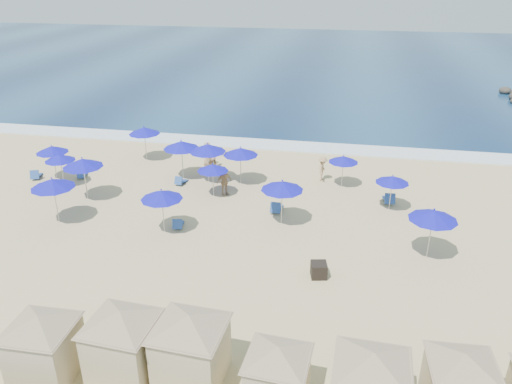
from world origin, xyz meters
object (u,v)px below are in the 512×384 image
(umbrella_2, at_px, (144,131))
(umbrella_0, at_px, (60,158))
(umbrella_13, at_px, (52,183))
(umbrella_9, at_px, (344,159))
(umbrella_5, at_px, (213,168))
(cabana_4, at_px, (371,378))
(cabana_5, at_px, (461,376))
(umbrella_7, at_px, (241,151))
(umbrella_8, at_px, (282,186))
(umbrella_11, at_px, (433,215))
(cabana_3, at_px, (278,368))
(umbrella_4, at_px, (181,145))
(cabana_2, at_px, (190,339))
(umbrella_12, at_px, (207,148))
(umbrella_1, at_px, (52,149))
(umbrella_10, at_px, (392,179))
(umbrella_6, at_px, (162,195))
(beachgoer_1, at_px, (224,182))
(beachgoer_0, at_px, (212,157))
(beachgoer_3, at_px, (207,154))
(trash_bin, at_px, (319,270))
(cabana_0, at_px, (42,338))
(cabana_1, at_px, (122,334))
(umbrella_3, at_px, (83,163))
(beachgoer_2, at_px, (323,169))

(umbrella_2, bearing_deg, umbrella_0, -122.97)
(umbrella_13, bearing_deg, umbrella_9, 27.33)
(umbrella_5, relative_size, umbrella_9, 1.01)
(cabana_4, bearing_deg, cabana_5, 15.62)
(umbrella_7, relative_size, umbrella_9, 1.19)
(umbrella_7, distance_m, umbrella_8, 6.04)
(umbrella_11, bearing_deg, cabana_3, -119.94)
(umbrella_4, relative_size, umbrella_13, 1.01)
(cabana_2, xyz_separation_m, umbrella_12, (-4.14, 16.73, 0.66))
(umbrella_11, bearing_deg, umbrella_1, 166.29)
(umbrella_4, bearing_deg, umbrella_10, -9.57)
(umbrella_6, distance_m, beachgoer_1, 5.74)
(umbrella_11, bearing_deg, beachgoer_0, 144.91)
(umbrella_9, distance_m, beachgoer_3, 9.73)
(cabana_2, xyz_separation_m, cabana_3, (3.02, -0.49, -0.24))
(cabana_4, xyz_separation_m, umbrella_0, (-19.13, 15.07, 0.21))
(trash_bin, relative_size, beachgoer_0, 0.45)
(cabana_5, xyz_separation_m, umbrella_2, (-18.36, 19.70, 0.71))
(umbrella_5, bearing_deg, cabana_0, -96.52)
(beachgoer_3, bearing_deg, cabana_1, -24.29)
(cabana_4, height_order, umbrella_6, cabana_4)
(cabana_1, xyz_separation_m, umbrella_13, (-8.45, 9.87, 0.66))
(cabana_0, xyz_separation_m, cabana_4, (10.88, 0.13, 0.10))
(cabana_0, relative_size, umbrella_9, 2.04)
(umbrella_8, relative_size, beachgoer_3, 1.50)
(umbrella_5, bearing_deg, umbrella_8, -31.13)
(umbrella_3, xyz_separation_m, umbrella_6, (6.06, -3.06, -0.18))
(trash_bin, relative_size, umbrella_4, 0.26)
(cabana_1, relative_size, cabana_4, 0.99)
(umbrella_5, height_order, beachgoer_1, umbrella_5)
(cabana_5, xyz_separation_m, beachgoer_1, (-11.23, 14.79, -0.65))
(cabana_3, bearing_deg, trash_bin, 83.99)
(umbrella_3, xyz_separation_m, umbrella_13, (-0.11, -3.06, -0.03))
(cabana_1, height_order, umbrella_5, cabana_1)
(umbrella_6, height_order, umbrella_11, umbrella_11)
(umbrella_3, height_order, umbrella_9, umbrella_3)
(umbrella_6, xyz_separation_m, beachgoer_1, (2.01, 5.21, -1.31))
(cabana_4, bearing_deg, umbrella_10, 84.58)
(umbrella_1, relative_size, umbrella_10, 1.08)
(cabana_2, distance_m, umbrella_11, 13.19)
(umbrella_7, relative_size, beachgoer_2, 1.55)
(umbrella_1, height_order, umbrella_13, umbrella_13)
(umbrella_13, bearing_deg, umbrella_6, 0.00)
(umbrella_10, bearing_deg, umbrella_12, 170.26)
(umbrella_8, bearing_deg, umbrella_3, 175.58)
(beachgoer_0, bearing_deg, umbrella_0, -9.48)
(cabana_2, bearing_deg, cabana_1, -176.21)
(umbrella_9, xyz_separation_m, umbrella_11, (4.40, -7.91, 0.44))
(umbrella_7, height_order, umbrella_13, umbrella_13)
(umbrella_3, bearing_deg, cabana_2, -50.09)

